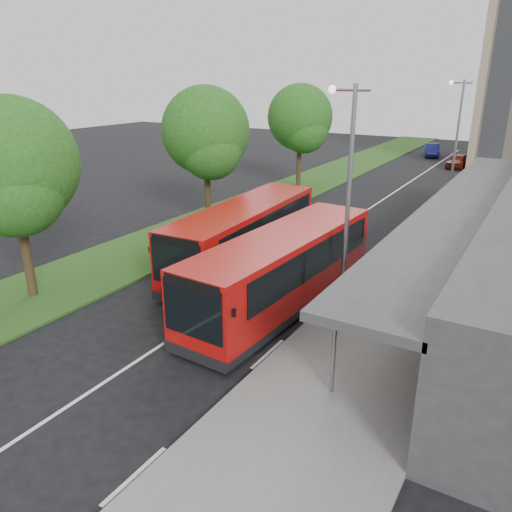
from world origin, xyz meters
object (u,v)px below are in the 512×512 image
(tree_far, at_px, (300,122))
(car_near, at_px, (459,161))
(bus_second, at_px, (244,236))
(tree_near, at_px, (14,172))
(lamp_post_far, at_px, (456,134))
(litter_bin, at_px, (436,240))
(car_far, at_px, (432,150))
(tree_mid, at_px, (206,137))
(lamp_post_near, at_px, (347,189))
(bollard, at_px, (445,204))
(bus_main, at_px, (283,270))

(tree_far, xyz_separation_m, car_near, (9.18, 16.14, -4.43))
(tree_far, relative_size, bus_second, 0.75)
(tree_near, xyz_separation_m, tree_far, (-0.00, 24.00, 0.06))
(lamp_post_far, distance_m, litter_bin, 11.87)
(tree_far, bearing_deg, car_near, 60.37)
(car_near, bearing_deg, litter_bin, -74.87)
(car_far, bearing_deg, lamp_post_far, -89.46)
(tree_mid, bearing_deg, lamp_post_near, -32.36)
(tree_mid, relative_size, car_near, 2.03)
(lamp_post_far, relative_size, litter_bin, 8.82)
(tree_mid, xyz_separation_m, car_near, (9.18, 28.14, -4.47))
(car_near, xyz_separation_m, car_far, (-3.88, 6.19, 0.02))
(tree_mid, distance_m, lamp_post_near, 13.18)
(bus_second, bearing_deg, lamp_post_far, 69.57)
(litter_bin, bearing_deg, bollard, 98.10)
(tree_near, xyz_separation_m, tree_mid, (-0.00, 12.00, 0.10))
(tree_near, bearing_deg, bus_main, 25.12)
(lamp_post_near, height_order, bus_main, lamp_post_near)
(tree_near, relative_size, car_far, 1.88)
(lamp_post_near, bearing_deg, bus_second, 158.86)
(lamp_post_far, bearing_deg, lamp_post_near, -90.00)
(tree_near, xyz_separation_m, litter_bin, (12.68, 13.92, -4.44))
(tree_mid, relative_size, bus_main, 0.76)
(lamp_post_near, xyz_separation_m, lamp_post_far, (0.00, 20.00, 0.00))
(bollard, relative_size, car_near, 0.24)
(bus_second, distance_m, litter_bin, 9.90)
(tree_far, relative_size, lamp_post_near, 0.99)
(car_near, bearing_deg, tree_far, -112.10)
(bus_main, distance_m, litter_bin, 10.36)
(bus_main, distance_m, car_near, 35.90)
(lamp_post_near, bearing_deg, litter_bin, 80.22)
(car_near, bearing_deg, tree_near, -95.35)
(tree_mid, bearing_deg, tree_far, 90.00)
(lamp_post_far, height_order, bollard, lamp_post_far)
(tree_mid, bearing_deg, bus_second, -41.38)
(tree_mid, bearing_deg, bollard, 40.78)
(bollard, bearing_deg, car_near, 97.37)
(bus_second, bearing_deg, car_near, 80.64)
(tree_near, xyz_separation_m, car_near, (9.18, 40.14, -4.37))
(tree_mid, distance_m, tree_far, 12.00)
(bus_main, height_order, car_near, bus_main)
(tree_far, bearing_deg, tree_mid, -90.00)
(tree_mid, xyz_separation_m, litter_bin, (12.68, 1.92, -4.54))
(bus_second, bearing_deg, tree_far, 105.11)
(tree_far, relative_size, car_near, 2.02)
(lamp_post_near, height_order, litter_bin, lamp_post_near)
(car_far, bearing_deg, lamp_post_near, -96.69)
(tree_mid, relative_size, lamp_post_far, 0.99)
(tree_far, distance_m, litter_bin, 16.81)
(tree_mid, height_order, lamp_post_far, lamp_post_far)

